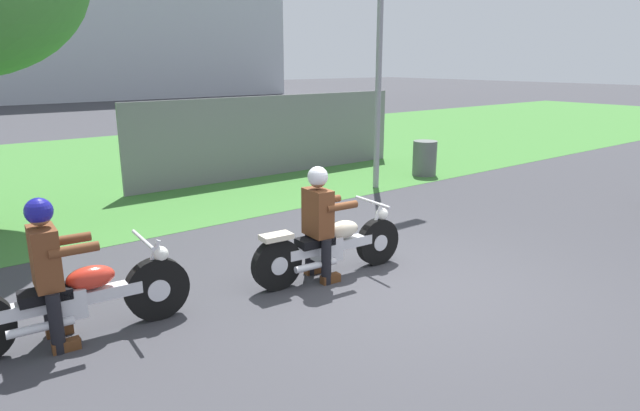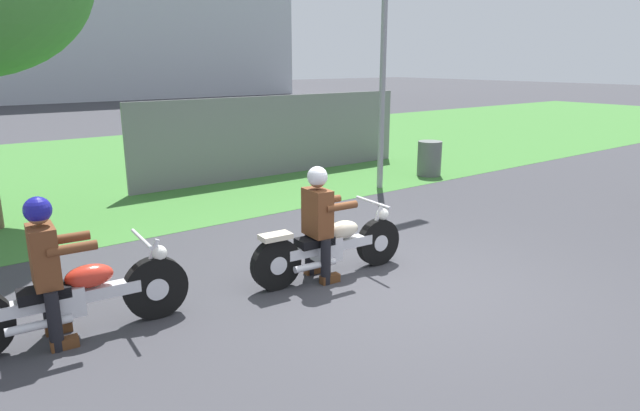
{
  "view_description": "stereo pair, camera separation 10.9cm",
  "coord_description": "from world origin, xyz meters",
  "px_view_note": "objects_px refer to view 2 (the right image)",
  "views": [
    {
      "loc": [
        -4.48,
        -4.08,
        2.56
      ],
      "look_at": [
        -0.46,
        1.0,
        0.85
      ],
      "focal_mm": 30.95,
      "sensor_mm": 36.0,
      "label": 1
    },
    {
      "loc": [
        -4.39,
        -4.15,
        2.56
      ],
      "look_at": [
        -0.46,
        1.0,
        0.85
      ],
      "focal_mm": 30.95,
      "sensor_mm": 36.0,
      "label": 2
    }
  ],
  "objects_px": {
    "rider_follow": "(46,259)",
    "streetlight_pole": "(389,2)",
    "motorcycle_lead": "(331,246)",
    "trash_can": "(429,158)",
    "rider_lead": "(319,215)",
    "motorcycle_follow": "(72,299)"
  },
  "relations": [
    {
      "from": "rider_follow",
      "to": "streetlight_pole",
      "type": "height_order",
      "value": "streetlight_pole"
    },
    {
      "from": "streetlight_pole",
      "to": "trash_can",
      "type": "xyz_separation_m",
      "value": [
        1.64,
        0.23,
        -3.26
      ]
    },
    {
      "from": "motorcycle_lead",
      "to": "motorcycle_follow",
      "type": "xyz_separation_m",
      "value": [
        -2.89,
        0.26,
        0.02
      ]
    },
    {
      "from": "rider_follow",
      "to": "streetlight_pole",
      "type": "bearing_deg",
      "value": 27.31
    },
    {
      "from": "rider_lead",
      "to": "motorcycle_follow",
      "type": "height_order",
      "value": "rider_lead"
    },
    {
      "from": "motorcycle_follow",
      "to": "rider_follow",
      "type": "height_order",
      "value": "rider_follow"
    },
    {
      "from": "streetlight_pole",
      "to": "trash_can",
      "type": "distance_m",
      "value": 3.65
    },
    {
      "from": "motorcycle_lead",
      "to": "motorcycle_follow",
      "type": "relative_size",
      "value": 0.94
    },
    {
      "from": "motorcycle_lead",
      "to": "trash_can",
      "type": "bearing_deg",
      "value": 36.2
    },
    {
      "from": "motorcycle_lead",
      "to": "streetlight_pole",
      "type": "height_order",
      "value": "streetlight_pole"
    },
    {
      "from": "motorcycle_follow",
      "to": "trash_can",
      "type": "distance_m",
      "value": 9.04
    },
    {
      "from": "rider_lead",
      "to": "rider_follow",
      "type": "distance_m",
      "value": 2.9
    },
    {
      "from": "motorcycle_lead",
      "to": "motorcycle_follow",
      "type": "distance_m",
      "value": 2.9
    },
    {
      "from": "rider_follow",
      "to": "trash_can",
      "type": "xyz_separation_m",
      "value": [
        8.64,
        3.14,
        -0.42
      ]
    },
    {
      "from": "motorcycle_lead",
      "to": "rider_lead",
      "type": "relative_size",
      "value": 1.51
    },
    {
      "from": "trash_can",
      "to": "rider_lead",
      "type": "bearing_deg",
      "value": -149.42
    },
    {
      "from": "streetlight_pole",
      "to": "rider_lead",
      "type": "bearing_deg",
      "value": -142.36
    },
    {
      "from": "motorcycle_lead",
      "to": "rider_follow",
      "type": "height_order",
      "value": "rider_follow"
    },
    {
      "from": "motorcycle_lead",
      "to": "rider_lead",
      "type": "height_order",
      "value": "rider_lead"
    },
    {
      "from": "rider_follow",
      "to": "trash_can",
      "type": "bearing_deg",
      "value": 24.7
    },
    {
      "from": "motorcycle_lead",
      "to": "rider_follow",
      "type": "bearing_deg",
      "value": 179.55
    },
    {
      "from": "motorcycle_lead",
      "to": "trash_can",
      "type": "xyz_separation_m",
      "value": [
        5.58,
        3.42,
        0.02
      ]
    }
  ]
}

